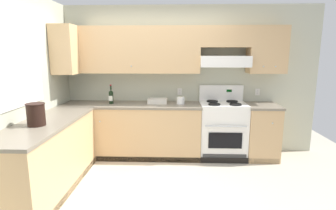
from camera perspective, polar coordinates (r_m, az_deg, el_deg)
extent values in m
plane|color=#B2AA99|center=(3.62, -4.69, -17.92)|extent=(7.04, 7.04, 0.00)
cube|color=#B7BAA3|center=(4.79, 2.88, 5.31)|extent=(4.68, 0.12, 2.55)
cube|color=tan|center=(4.59, -7.55, 11.56)|extent=(2.24, 0.34, 0.76)
cube|color=tan|center=(4.75, 20.37, 10.96)|extent=(0.59, 0.34, 0.76)
cube|color=tan|center=(4.59, 12.01, 14.04)|extent=(0.80, 0.34, 0.34)
cube|color=white|center=(4.55, 11.90, 9.16)|extent=(0.80, 0.46, 0.17)
cube|color=white|center=(4.33, 12.34, 8.07)|extent=(0.80, 0.03, 0.04)
sphere|color=silver|center=(4.41, -7.86, 8.20)|extent=(0.02, 0.02, 0.02)
sphere|color=silver|center=(4.55, 19.69, 7.75)|extent=(0.02, 0.02, 0.02)
sphere|color=silver|center=(4.61, 21.99, 7.63)|extent=(0.02, 0.02, 0.02)
cube|color=silver|center=(4.74, 2.50, 2.88)|extent=(0.08, 0.01, 0.12)
cube|color=silver|center=(4.73, 2.50, 3.14)|extent=(0.03, 0.00, 0.03)
cube|color=silver|center=(4.74, 2.50, 2.61)|extent=(0.03, 0.00, 0.03)
cube|color=silver|center=(4.94, 18.53, 2.65)|extent=(0.08, 0.01, 0.12)
cube|color=silver|center=(4.93, 18.56, 2.90)|extent=(0.03, 0.00, 0.03)
cube|color=silver|center=(4.94, 18.53, 2.39)|extent=(0.03, 0.00, 0.03)
cube|color=#B7BAA3|center=(3.85, -29.54, 2.52)|extent=(0.12, 4.00, 2.55)
cube|color=white|center=(3.79, -29.26, 6.63)|extent=(0.04, 1.00, 0.92)
cube|color=white|center=(3.78, -29.00, 6.65)|extent=(0.01, 0.90, 0.82)
cube|color=white|center=(3.78, -28.96, 6.65)|extent=(0.01, 0.90, 0.02)
cube|color=tan|center=(4.69, -20.51, 10.96)|extent=(0.34, 0.64, 0.76)
cube|color=tan|center=(4.64, -7.62, -5.51)|extent=(2.30, 0.61, 0.87)
cube|color=#756B5B|center=(4.54, -7.76, 0.01)|extent=(2.33, 0.63, 0.04)
cube|color=tan|center=(4.79, 19.12, -5.53)|extent=(0.51, 0.61, 0.87)
cube|color=#756B5B|center=(4.68, 19.47, -0.18)|extent=(0.53, 0.63, 0.04)
cube|color=black|center=(4.45, 0.20, -11.48)|extent=(3.54, 0.06, 0.09)
sphere|color=silver|center=(4.39, -14.34, -3.43)|extent=(0.03, 0.03, 0.03)
sphere|color=silver|center=(4.46, 21.42, -3.63)|extent=(0.03, 0.03, 0.03)
cube|color=tan|center=(3.78, -24.24, -10.32)|extent=(0.61, 1.89, 0.87)
cube|color=#756B5B|center=(3.64, -24.80, -3.62)|extent=(0.63, 1.91, 0.04)
cube|color=black|center=(3.82, -19.91, -16.14)|extent=(0.06, 1.85, 0.09)
cube|color=white|center=(4.64, 11.52, -5.41)|extent=(0.76, 0.58, 0.91)
cube|color=black|center=(4.38, 12.09, -7.43)|extent=(0.53, 0.01, 0.26)
cylinder|color=silver|center=(4.29, 12.27, -4.48)|extent=(0.65, 0.02, 0.02)
cube|color=#333333|center=(4.48, 11.94, -10.88)|extent=(0.70, 0.01, 0.11)
cube|color=white|center=(4.53, 11.74, 0.23)|extent=(0.76, 0.58, 0.02)
cube|color=white|center=(4.78, 11.27, 2.44)|extent=(0.76, 0.04, 0.29)
cube|color=#053F0C|center=(4.77, 12.90, 2.98)|extent=(0.09, 0.01, 0.04)
cylinder|color=black|center=(4.37, 9.85, 0.15)|extent=(0.19, 0.19, 0.02)
cylinder|color=black|center=(4.37, 9.84, 0.08)|extent=(0.07, 0.07, 0.01)
cylinder|color=black|center=(4.43, 14.21, 0.12)|extent=(0.19, 0.19, 0.02)
cylinder|color=black|center=(4.43, 14.21, 0.04)|extent=(0.07, 0.07, 0.01)
cylinder|color=black|center=(4.64, 9.40, 0.80)|extent=(0.19, 0.19, 0.02)
cylinder|color=black|center=(4.64, 9.39, 0.73)|extent=(0.07, 0.07, 0.01)
cylinder|color=black|center=(4.70, 13.51, 0.76)|extent=(0.19, 0.19, 0.02)
cylinder|color=black|center=(4.70, 13.51, 0.69)|extent=(0.07, 0.07, 0.01)
cylinder|color=white|center=(4.73, 8.79, 2.14)|extent=(0.04, 0.02, 0.04)
cylinder|color=white|center=(4.75, 10.48, 2.12)|extent=(0.04, 0.02, 0.04)
cylinder|color=white|center=(4.77, 12.15, 2.10)|extent=(0.04, 0.02, 0.04)
cylinder|color=white|center=(4.80, 13.81, 2.08)|extent=(0.04, 0.02, 0.04)
cylinder|color=black|center=(4.60, -12.03, 1.51)|extent=(0.07, 0.07, 0.20)
cone|color=black|center=(4.59, -12.09, 2.95)|extent=(0.07, 0.07, 0.04)
cylinder|color=black|center=(4.58, -12.12, 3.72)|extent=(0.03, 0.03, 0.09)
cylinder|color=maroon|center=(4.58, -12.14, 4.16)|extent=(0.03, 0.03, 0.02)
cube|color=silver|center=(4.57, -12.14, 1.39)|extent=(0.07, 0.00, 0.09)
cube|color=beige|center=(4.54, -2.26, 0.47)|extent=(0.26, 0.16, 0.02)
cube|color=beige|center=(4.44, -2.36, 0.65)|extent=(0.32, 0.01, 0.08)
cube|color=beige|center=(4.63, -2.18, 1.07)|extent=(0.32, 0.01, 0.08)
cube|color=beige|center=(4.55, -4.19, 0.88)|extent=(0.01, 0.18, 0.08)
cube|color=beige|center=(4.53, -0.34, 0.85)|extent=(0.01, 0.18, 0.08)
cylinder|color=black|center=(3.48, -26.33, -1.85)|extent=(0.20, 0.20, 0.26)
torus|color=black|center=(3.46, -26.51, 0.22)|extent=(0.22, 0.22, 0.01)
cylinder|color=white|center=(4.48, 2.71, 0.95)|extent=(0.13, 0.13, 0.12)
cylinder|color=#9E7A51|center=(4.47, 2.71, 1.66)|extent=(0.04, 0.04, 0.01)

